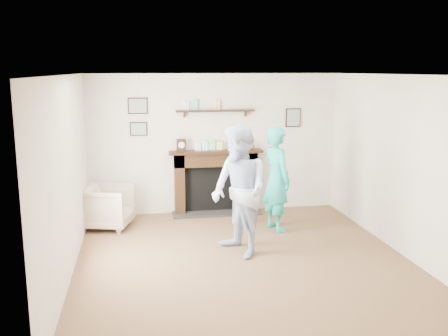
{
  "coord_description": "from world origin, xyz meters",
  "views": [
    {
      "loc": [
        -1.37,
        -6.29,
        2.57
      ],
      "look_at": [
        -0.11,
        0.9,
        1.12
      ],
      "focal_mm": 40.0,
      "sensor_mm": 36.0,
      "label": 1
    }
  ],
  "objects_px": {
    "man": "(239,254)",
    "pedestal_table": "(248,187)",
    "woman": "(275,229)",
    "armchair": "(108,227)"
  },
  "relations": [
    {
      "from": "man",
      "to": "pedestal_table",
      "type": "distance_m",
      "value": 1.61
    },
    {
      "from": "woman",
      "to": "pedestal_table",
      "type": "relative_size",
      "value": 1.67
    },
    {
      "from": "woman",
      "to": "pedestal_table",
      "type": "height_order",
      "value": "pedestal_table"
    },
    {
      "from": "armchair",
      "to": "man",
      "type": "bearing_deg",
      "value": -114.42
    },
    {
      "from": "man",
      "to": "pedestal_table",
      "type": "height_order",
      "value": "pedestal_table"
    },
    {
      "from": "man",
      "to": "pedestal_table",
      "type": "bearing_deg",
      "value": 141.37
    },
    {
      "from": "pedestal_table",
      "to": "armchair",
      "type": "bearing_deg",
      "value": 176.23
    },
    {
      "from": "pedestal_table",
      "to": "man",
      "type": "bearing_deg",
      "value": -107.52
    },
    {
      "from": "man",
      "to": "woman",
      "type": "distance_m",
      "value": 1.28
    },
    {
      "from": "armchair",
      "to": "pedestal_table",
      "type": "relative_size",
      "value": 0.76
    }
  ]
}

